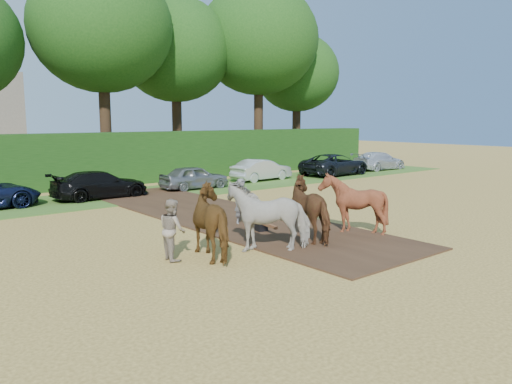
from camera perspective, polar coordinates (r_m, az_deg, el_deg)
name	(u,v)px	position (r m, az deg, el deg)	size (l,w,h in m)	color
ground	(327,262)	(13.57, 8.07, -7.87)	(120.00, 120.00, 0.00)	gold
earth_strip	(221,215)	(19.68, -4.04, -2.64)	(4.50, 17.00, 0.05)	#472D1C
grass_verge	(111,197)	(25.02, -16.20, -0.61)	(50.00, 5.00, 0.03)	#38601E
hedgerow	(76,161)	(29.03, -19.84, 3.38)	(46.00, 1.60, 3.00)	#14380F
spectator_near	(172,229)	(13.61, -9.53, -4.24)	(0.81, 0.63, 1.66)	tan
plough_team	(290,211)	(15.16, 3.93, -2.24)	(6.83, 4.75, 2.00)	brown
parked_cars	(165,179)	(26.18, -10.32, 1.47)	(41.36, 3.44, 1.45)	silver
treeline	(18,24)	(31.91, -25.54, 16.95)	(48.70, 10.60, 14.21)	#382616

